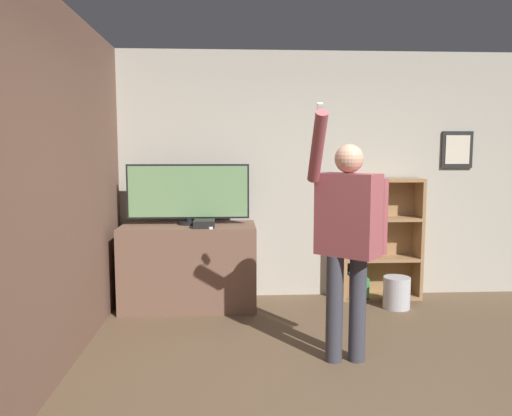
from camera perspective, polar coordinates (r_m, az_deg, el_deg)
The scene contains 10 objects.
ground_plane at distance 3.42m, azimuth 13.55°, elevation -21.92°, with size 14.00×14.00×0.00m, color brown.
wall_back at distance 5.59m, azimuth 6.26°, elevation 3.71°, with size 6.19×0.09×2.70m.
wall_side_brick at distance 4.36m, azimuth -19.43°, elevation 2.61°, with size 0.06×4.20×2.70m.
tv_ledge at distance 5.27m, azimuth -7.66°, elevation -6.58°, with size 1.37×0.65×0.86m.
television at distance 5.20m, azimuth -7.75°, elevation 1.71°, with size 1.26×0.22×0.62m.
game_console at distance 5.00m, azimuth -5.94°, elevation -1.80°, with size 0.21×0.23×0.07m.
remote_loose at distance 4.94m, azimuth -5.44°, elevation -2.20°, with size 0.09×0.14×0.02m.
bookshelf at distance 5.64m, azimuth 13.19°, elevation -3.81°, with size 0.87×0.28×1.33m.
person at distance 3.82m, azimuth 10.44°, elevation -2.62°, with size 0.61×0.55×1.96m.
waste_bin at distance 5.44m, azimuth 15.77°, elevation -9.28°, with size 0.28×0.28×0.33m.
Camera 1 is at (-0.90, -2.88, 1.62)m, focal length 35.00 mm.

